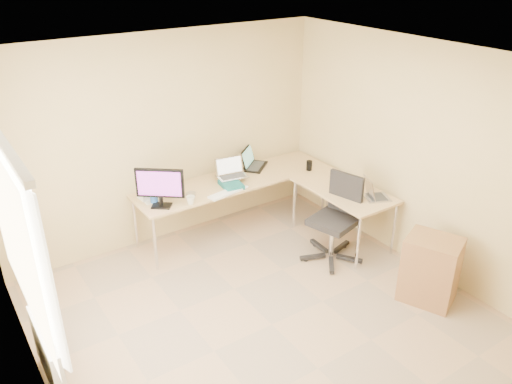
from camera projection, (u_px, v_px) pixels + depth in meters
floor at (272, 325)px, 5.19m from camera, size 4.50×4.50×0.00m
ceiling at (276, 66)px, 4.06m from camera, size 4.50×4.50×0.00m
wall_back at (167, 140)px, 6.30m from camera, size 4.50×0.00×4.50m
wall_front at (503, 364)px, 2.95m from camera, size 4.50×0.00×4.50m
wall_left at (29, 290)px, 3.57m from camera, size 0.00×4.50×4.50m
wall_right at (428, 161)px, 5.68m from camera, size 0.00×4.50×4.50m
desk_main at (235, 205)px, 6.78m from camera, size 2.65×0.70×0.73m
desk_return at (342, 215)px, 6.52m from camera, size 0.70×1.30×0.73m
monitor at (160, 188)px, 5.84m from camera, size 0.54×0.49×0.48m
book_stack at (231, 185)px, 6.42m from camera, size 0.27×0.35×0.05m
laptop_center at (232, 168)px, 6.51m from camera, size 0.41×0.34×0.24m
laptop_black at (255, 158)px, 6.93m from camera, size 0.52×0.51×0.27m
keyboard at (226, 193)px, 6.24m from camera, size 0.49×0.22×0.02m
mouse at (245, 187)px, 6.37m from camera, size 0.11×0.08×0.03m
mug at (191, 200)px, 5.98m from camera, size 0.11×0.11×0.10m
cd_stack at (191, 194)px, 6.20m from camera, size 0.15×0.15×0.03m
water_bottle at (153, 190)px, 5.97m from camera, size 0.10×0.10×0.31m
papers at (150, 199)px, 6.12m from camera, size 0.20×0.28×0.01m
white_box at (148, 194)px, 6.14m from camera, size 0.24×0.19×0.08m
desk_fan at (175, 186)px, 6.14m from camera, size 0.26×0.26×0.26m
black_cup at (309, 166)px, 6.87m from camera, size 0.08×0.08×0.13m
laptop_return at (378, 190)px, 6.09m from camera, size 0.41×0.37×0.22m
office_chair at (333, 222)px, 6.09m from camera, size 0.77×0.77×1.05m
cabinet at (430, 270)px, 5.43m from camera, size 0.62×0.67×0.75m
radiator at (48, 356)px, 4.32m from camera, size 0.09×0.80×0.55m
window at (17, 233)px, 3.78m from camera, size 0.10×1.80×1.40m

